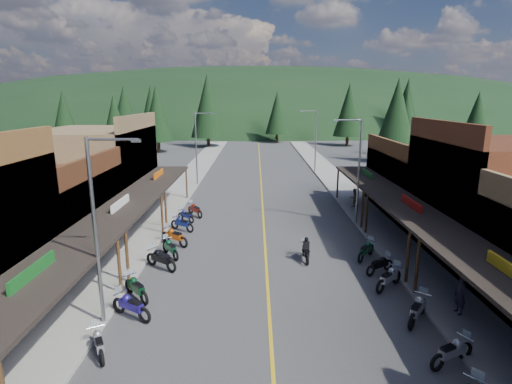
{
  "coord_description": "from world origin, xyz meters",
  "views": [
    {
      "loc": [
        -0.61,
        -21.32,
        9.43
      ],
      "look_at": [
        -0.59,
        6.04,
        3.0
      ],
      "focal_mm": 28.0,
      "sensor_mm": 36.0,
      "label": 1
    }
  ],
  "objects_px": {
    "streetlight_2": "(357,167)",
    "streetlight_3": "(315,138)",
    "bike_east_6": "(389,277)",
    "streetlight_1": "(197,145)",
    "bike_east_4": "(452,351)",
    "pine_5": "(407,105)",
    "pine_7": "(124,108)",
    "pine_6": "(477,113)",
    "bike_east_5": "(418,308)",
    "bike_west_8": "(170,247)",
    "bike_west_12": "(195,209)",
    "bike_west_6": "(136,287)",
    "pedestrian_east_a": "(460,294)",
    "bike_west_11": "(186,215)",
    "bike_west_4": "(99,342)",
    "pedestrian_east_b": "(354,197)",
    "pine_10": "(157,114)",
    "shop_east_3": "(427,183)",
    "bike_west_10": "(182,223)",
    "bike_west_9": "(174,236)",
    "bike_east_8": "(366,249)",
    "pine_11": "(397,114)",
    "bike_east_7": "(380,264)",
    "pine_3": "(277,112)",
    "pine_2": "(208,106)",
    "shop_west_2": "(37,216)",
    "bike_west_5": "(131,305)",
    "pine_4": "(349,110)",
    "bike_west_7": "(161,258)",
    "shop_east_2": "(497,200)",
    "pine_8": "(115,122)",
    "pine_1": "(152,108)",
    "rider_on_bike": "(306,251)",
    "streetlight_0": "(98,225)",
    "shop_west_3": "(97,171)"
  },
  "relations": [
    {
      "from": "pine_10",
      "to": "bike_west_12",
      "type": "distance_m",
      "value": 42.25
    },
    {
      "from": "streetlight_0",
      "to": "bike_east_6",
      "type": "height_order",
      "value": "streetlight_0"
    },
    {
      "from": "bike_west_11",
      "to": "bike_west_4",
      "type": "bearing_deg",
      "value": -138.3
    },
    {
      "from": "pine_10",
      "to": "bike_east_7",
      "type": "relative_size",
      "value": 5.88
    },
    {
      "from": "streetlight_2",
      "to": "streetlight_3",
      "type": "xyz_separation_m",
      "value": [
        0.0,
        22.0,
        0.0
      ]
    },
    {
      "from": "bike_west_11",
      "to": "bike_east_8",
      "type": "distance_m",
      "value": 14.23
    },
    {
      "from": "pine_10",
      "to": "bike_west_7",
      "type": "distance_m",
      "value": 52.09
    },
    {
      "from": "pine_5",
      "to": "bike_west_10",
      "type": "distance_m",
      "value": 77.18
    },
    {
      "from": "pine_2",
      "to": "bike_west_6",
      "type": "distance_m",
      "value": 62.33
    },
    {
      "from": "rider_on_bike",
      "to": "streetlight_2",
      "type": "bearing_deg",
      "value": 55.85
    },
    {
      "from": "pine_6",
      "to": "pine_8",
      "type": "xyz_separation_m",
      "value": [
        -68.0,
        -24.0,
        -0.51
      ]
    },
    {
      "from": "bike_west_8",
      "to": "bike_west_12",
      "type": "bearing_deg",
      "value": 53.83
    },
    {
      "from": "shop_west_3",
      "to": "pine_1",
      "type": "distance_m",
      "value": 59.7
    },
    {
      "from": "pine_11",
      "to": "bike_east_7",
      "type": "xyz_separation_m",
      "value": [
        -13.78,
        -38.88,
        -6.62
      ]
    },
    {
      "from": "pine_4",
      "to": "bike_west_10",
      "type": "height_order",
      "value": "pine_4"
    },
    {
      "from": "bike_west_7",
      "to": "bike_east_6",
      "type": "bearing_deg",
      "value": -65.57
    },
    {
      "from": "pine_4",
      "to": "bike_west_8",
      "type": "xyz_separation_m",
      "value": [
        -23.8,
        -58.52,
        -6.62
      ]
    },
    {
      "from": "pine_5",
      "to": "pine_11",
      "type": "bearing_deg",
      "value": -112.38
    },
    {
      "from": "pine_1",
      "to": "bike_west_9",
      "type": "xyz_separation_m",
      "value": [
        18.05,
        -66.55,
        -6.57
      ]
    },
    {
      "from": "shop_east_3",
      "to": "bike_west_10",
      "type": "relative_size",
      "value": 5.16
    },
    {
      "from": "pine_7",
      "to": "bike_east_4",
      "type": "height_order",
      "value": "pine_7"
    },
    {
      "from": "bike_east_8",
      "to": "pine_10",
      "type": "bearing_deg",
      "value": 153.45
    },
    {
      "from": "bike_west_6",
      "to": "pine_4",
      "type": "bearing_deg",
      "value": 27.08
    },
    {
      "from": "bike_west_5",
      "to": "pedestrian_east_a",
      "type": "distance_m",
      "value": 14.44
    },
    {
      "from": "pine_5",
      "to": "bike_west_9",
      "type": "xyz_separation_m",
      "value": [
        -39.95,
        -68.55,
        -7.32
      ]
    },
    {
      "from": "streetlight_1",
      "to": "pedestrian_east_a",
      "type": "bearing_deg",
      "value": -60.75
    },
    {
      "from": "pine_10",
      "to": "bike_east_5",
      "type": "distance_m",
      "value": 61.18
    },
    {
      "from": "pine_2",
      "to": "bike_east_6",
      "type": "relative_size",
      "value": 6.24
    },
    {
      "from": "bike_east_5",
      "to": "bike_west_6",
      "type": "bearing_deg",
      "value": -151.99
    },
    {
      "from": "pine_7",
      "to": "pine_10",
      "type": "bearing_deg",
      "value": -61.7
    },
    {
      "from": "bike_west_9",
      "to": "bike_west_11",
      "type": "xyz_separation_m",
      "value": [
        -0.13,
        5.18,
        -0.13
      ]
    },
    {
      "from": "shop_east_2",
      "to": "pine_11",
      "type": "xyz_separation_m",
      "value": [
        6.22,
        36.3,
        3.67
      ]
    },
    {
      "from": "shop_east_2",
      "to": "bike_west_7",
      "type": "distance_m",
      "value": 20.05
    },
    {
      "from": "pine_1",
      "to": "shop_west_2",
      "type": "bearing_deg",
      "value": -81.47
    },
    {
      "from": "pine_5",
      "to": "bike_west_6",
      "type": "distance_m",
      "value": 86.17
    },
    {
      "from": "pine_10",
      "to": "bike_west_11",
      "type": "bearing_deg",
      "value": -73.93
    },
    {
      "from": "bike_east_4",
      "to": "pine_5",
      "type": "bearing_deg",
      "value": 134.64
    },
    {
      "from": "bike_west_10",
      "to": "pine_10",
      "type": "bearing_deg",
      "value": 48.7
    },
    {
      "from": "shop_east_3",
      "to": "bike_east_5",
      "type": "relative_size",
      "value": 4.84
    },
    {
      "from": "shop_west_2",
      "to": "pedestrian_east_a",
      "type": "relative_size",
      "value": 6.0
    },
    {
      "from": "bike_west_5",
      "to": "rider_on_bike",
      "type": "distance_m",
      "value": 10.61
    },
    {
      "from": "bike_west_4",
      "to": "bike_west_10",
      "type": "distance_m",
      "value": 14.5
    },
    {
      "from": "pedestrian_east_a",
      "to": "pedestrian_east_b",
      "type": "relative_size",
      "value": 1.11
    },
    {
      "from": "bike_east_6",
      "to": "streetlight_1",
      "type": "bearing_deg",
      "value": 164.87
    },
    {
      "from": "streetlight_2",
      "to": "pine_10",
      "type": "distance_m",
      "value": 48.91
    },
    {
      "from": "pine_6",
      "to": "pine_10",
      "type": "bearing_deg",
      "value": -167.66
    },
    {
      "from": "pine_3",
      "to": "bike_west_4",
      "type": "xyz_separation_m",
      "value": [
        -10.48,
        -74.1,
        -5.94
      ]
    },
    {
      "from": "streetlight_2",
      "to": "bike_east_8",
      "type": "xyz_separation_m",
      "value": [
        -0.94,
        -6.85,
        -3.85
      ]
    },
    {
      "from": "streetlight_2",
      "to": "pedestrian_east_a",
      "type": "xyz_separation_m",
      "value": [
        1.41,
        -13.35,
        -3.4
      ]
    },
    {
      "from": "pine_6",
      "to": "bike_east_5",
      "type": "xyz_separation_m",
      "value": [
        -39.64,
        -69.78,
        -5.84
      ]
    }
  ]
}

